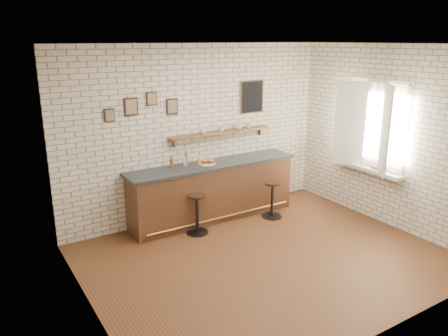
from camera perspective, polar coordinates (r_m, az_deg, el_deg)
The scene contains 21 objects.
ground at distance 6.51m, azimuth 5.62°, elevation -11.62°, with size 5.00×5.00×0.00m, color brown.
bar_counter at distance 7.65m, azimuth -1.42°, elevation -3.00°, with size 3.10×0.65×1.01m.
sandwich_plate at distance 7.44m, azimuth -2.22°, elevation 0.54°, with size 0.28×0.28×0.01m, color white.
ciabatta_sandwich at distance 7.43m, azimuth -2.15°, elevation 0.88°, with size 0.24×0.16×0.08m.
potato_chips at distance 7.42m, azimuth -2.34°, elevation 0.57°, with size 0.25×0.19×0.00m.
bitters_bottle_brown at distance 7.26m, azimuth -6.84°, elevation 0.62°, with size 0.06×0.06×0.19m.
bitters_bottle_white at distance 7.36m, azimuth -5.12°, elevation 0.97°, with size 0.05×0.05×0.21m.
bitters_bottle_amber at distance 7.37m, azimuth -4.95°, elevation 1.14°, with size 0.06×0.06×0.26m.
condiment_bottle_yellow at distance 7.49m, azimuth -3.25°, elevation 1.18°, with size 0.05×0.05×0.18m.
bar_stool_left at distance 7.13m, azimuth -3.54°, elevation -5.84°, with size 0.37×0.37×0.66m.
bar_stool_right at distance 7.79m, azimuth 6.32°, elevation -3.96°, with size 0.37×0.37×0.65m.
wall_shelf at distance 7.70m, azimuth -0.34°, elevation 4.65°, with size 2.00×0.18×0.18m.
shelf_cup_a at distance 7.50m, azimuth -2.75°, elevation 4.85°, with size 0.12×0.12×0.09m, color white.
shelf_cup_b at distance 7.69m, azimuth -0.32°, elevation 5.16°, with size 0.10×0.10×0.10m, color white.
shelf_cup_c at distance 7.88m, azimuth 1.97°, elevation 5.47°, with size 0.13×0.13×0.11m, color white.
shelf_cup_d at distance 8.01m, azimuth 3.27°, elevation 5.59°, with size 0.10×0.10×0.10m, color white.
back_wall_decor at distance 7.58m, azimuth -1.79°, elevation 8.81°, with size 2.96×0.02×0.56m.
window_sill at distance 7.96m, azimuth 18.30°, elevation -0.10°, with size 0.20×1.35×0.06m.
casement_window at distance 7.76m, azimuth 18.60°, elevation 5.17°, with size 0.40×1.30×1.56m.
book_lower at distance 7.83m, azimuth 19.24°, elevation -0.16°, with size 0.17×0.22×0.02m, color tan.
book_upper at distance 7.81m, azimuth 19.30°, elevation -0.04°, with size 0.16×0.21×0.02m, color tan.
Camera 1 is at (-3.56, -4.51, 3.06)m, focal length 35.00 mm.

